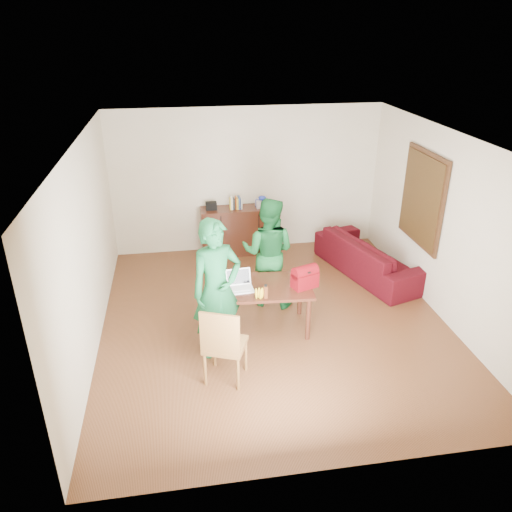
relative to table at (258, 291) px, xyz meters
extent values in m
cube|color=#402410|center=(0.26, 0.14, -0.66)|extent=(5.00, 5.50, 0.10)
cube|color=white|center=(0.26, 0.14, 2.14)|extent=(5.00, 5.50, 0.10)
cube|color=beige|center=(0.26, 2.94, 0.74)|extent=(5.00, 0.10, 2.70)
cube|color=beige|center=(0.26, -2.66, 0.74)|extent=(5.00, 0.10, 2.70)
cube|color=beige|center=(-2.29, 0.14, 0.74)|extent=(0.10, 5.50, 2.70)
cube|color=beige|center=(2.81, 0.14, 0.74)|extent=(0.10, 5.50, 2.70)
cube|color=#3F2614|center=(2.72, 0.84, 0.94)|extent=(0.04, 1.28, 1.48)
cube|color=#502D18|center=(2.69, 0.84, 0.94)|extent=(0.01, 1.18, 1.36)
cube|color=black|center=(0.06, 2.65, -0.16)|extent=(1.40, 0.45, 0.90)
cube|color=black|center=(-0.44, 2.65, 0.36)|extent=(0.20, 0.14, 0.14)
cube|color=#ABAAB4|center=(0.51, 2.65, 0.36)|extent=(0.24, 0.22, 0.14)
ellipsoid|color=#192DA7|center=(0.51, 2.65, 0.47)|extent=(0.14, 0.14, 0.07)
cube|color=black|center=(0.00, 0.00, 0.06)|extent=(1.53, 0.93, 0.04)
cylinder|color=black|center=(-0.68, -0.29, -0.28)|extent=(0.06, 0.06, 0.65)
cylinder|color=black|center=(0.64, -0.38, -0.28)|extent=(0.06, 0.06, 0.65)
cylinder|color=black|center=(-0.64, 0.38, -0.28)|extent=(0.06, 0.06, 0.65)
cylinder|color=black|center=(0.68, 0.29, -0.28)|extent=(0.06, 0.06, 0.65)
cube|color=brown|center=(-0.58, -1.03, -0.12)|extent=(0.61, 0.60, 0.05)
cube|color=brown|center=(-0.65, -1.22, 0.17)|extent=(0.46, 0.21, 0.54)
imported|color=#145D31|center=(-0.61, -0.45, 0.34)|extent=(0.81, 0.67, 1.89)
imported|color=#135525|center=(0.27, 0.73, 0.25)|extent=(1.03, 0.93, 1.72)
cube|color=white|center=(-0.26, -0.07, 0.09)|extent=(0.36, 0.27, 0.02)
cube|color=black|center=(-0.26, -0.07, 0.22)|extent=(0.35, 0.11, 0.22)
cylinder|color=#5B2C14|center=(0.04, -0.33, 0.18)|extent=(0.09, 0.09, 0.20)
cube|color=#690708|center=(0.63, -0.13, 0.21)|extent=(0.40, 0.31, 0.26)
imported|color=#350607|center=(2.21, 1.42, -0.29)|extent=(1.49, 2.38, 0.65)
camera|label=1|loc=(-1.00, -6.03, 3.44)|focal=35.00mm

